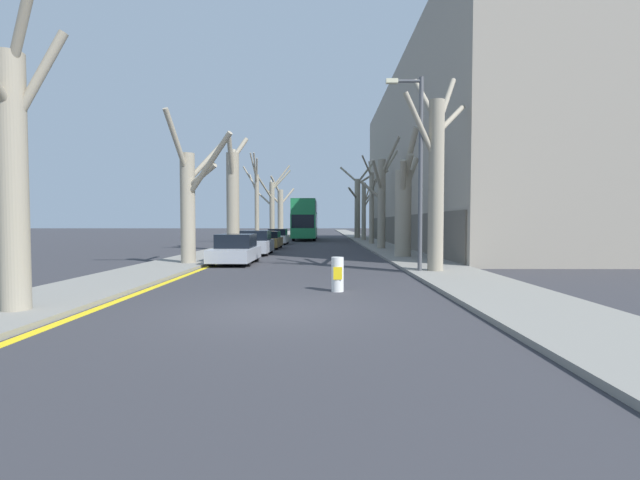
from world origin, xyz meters
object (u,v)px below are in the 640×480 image
Objects in this scene: parked_car_1 at (256,243)px; parked_car_3 at (278,237)px; street_tree_left_2 at (233,196)px; street_tree_right_3 at (372,203)px; street_tree_right_2 at (382,199)px; street_tree_right_0 at (436,174)px; street_tree_right_1 at (404,206)px; double_decker_bus at (305,218)px; lamp_post at (418,164)px; street_tree_left_0 at (13,159)px; street_tree_left_4 at (272,205)px; parked_car_0 at (236,250)px; traffic_bollard at (338,274)px; street_tree_left_3 at (256,202)px; street_tree_right_4 at (364,210)px; street_tree_left_1 at (190,199)px; street_tree_left_5 at (280,210)px; parked_car_2 at (268,240)px; street_tree_right_5 at (358,204)px.

parked_car_1 reaches higher than parked_car_3.
street_tree_left_2 reaches higher than street_tree_right_3.
street_tree_right_0 is at bearing -89.66° from street_tree_right_2.
street_tree_right_1 is 0.58× the size of double_decker_bus.
lamp_post is (9.89, -13.81, 0.32)m from street_tree_left_2.
street_tree_left_0 is 1.20× the size of street_tree_right_1.
street_tree_right_0 is 1.06× the size of lamp_post.
street_tree_right_0 is 1.02× the size of street_tree_right_3.
street_tree_left_2 is 22.14m from street_tree_left_4.
parked_car_0 reaches higher than traffic_bollard.
street_tree_left_3 reaches higher than street_tree_right_3.
double_decker_bus is at bearing -32.43° from street_tree_left_4.
street_tree_right_1 is 14.52m from street_tree_right_3.
street_tree_left_3 is at bearing -153.04° from street_tree_right_4.
street_tree_left_0 is 21.31m from street_tree_left_2.
street_tree_right_0 is (10.32, -3.00, 0.79)m from street_tree_left_1.
street_tree_left_1 is 0.83× the size of street_tree_left_2.
street_tree_left_4 is at bearing -89.75° from street_tree_left_5.
parked_car_2 is (2.13, 23.52, -2.58)m from street_tree_left_0.
street_tree_right_5 reaches higher than street_tree_left_4.
street_tree_right_3 is (-0.01, 21.41, -0.07)m from street_tree_right_0.
street_tree_right_1 is 27.02m from double_decker_bus.
street_tree_left_3 reaches higher than street_tree_left_0.
street_tree_right_1 is 9.32m from parked_car_0.
parked_car_1 is (-8.43, -11.63, -3.02)m from street_tree_right_3.
traffic_bollard is at bearing -60.99° from parked_car_0.
street_tree_left_5 is at bearing 90.25° from street_tree_left_4.
parked_car_2 is (2.10, -19.92, -3.50)m from street_tree_left_4.
street_tree_right_3 is 15.46m from street_tree_right_5.
street_tree_left_0 is 1.22× the size of street_tree_left_1.
street_tree_left_2 reaches higher than parked_car_3.
street_tree_right_1 is 7.24m from lamp_post.
parked_car_1 is at bearing -85.38° from street_tree_left_4.
parked_car_1 is (1.88, 6.77, -2.30)m from street_tree_left_1.
street_tree_left_1 reaches higher than parked_car_3.
street_tree_right_5 is at bearing 90.25° from street_tree_right_1.
street_tree_right_1 reaches higher than parked_car_3.
street_tree_left_4 is 2.29× the size of parked_car_1.
street_tree_left_2 is at bearing -89.77° from street_tree_left_3.
street_tree_right_4 is (10.66, 37.39, 0.08)m from street_tree_left_0.
street_tree_right_3 is 1.94× the size of parked_car_3.
traffic_bollard is at bearing -96.63° from street_tree_right_4.
street_tree_left_3 is at bearing -115.64° from double_decker_bus.
street_tree_left_0 is 1.05× the size of street_tree_right_0.
parked_car_0 is at bearing -86.24° from street_tree_left_4.
street_tree_right_1 is 12.21m from traffic_bollard.
double_decker_bus is 2.92× the size of parked_car_0.
street_tree_left_5 is at bearing 92.92° from parked_car_0.
street_tree_left_1 reaches higher than parked_car_0.
parked_car_2 is 6.53m from parked_car_3.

